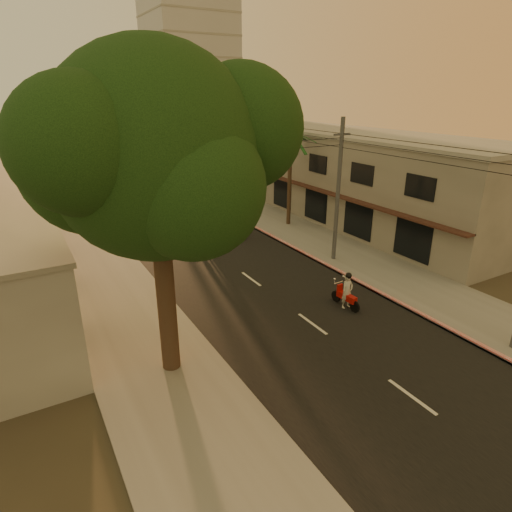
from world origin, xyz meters
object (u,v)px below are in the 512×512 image
at_px(palm_tree, 291,136).
at_px(scooter_red, 347,292).
at_px(scooter_mid_a, 204,240).
at_px(scooter_far_a, 163,201).
at_px(scooter_mid_b, 239,226).
at_px(parked_car, 184,193).
at_px(broadleaf_tree, 164,152).
at_px(scooter_far_b, 184,192).

relative_size(palm_tree, scooter_red, 4.16).
xyz_separation_m(palm_tree, scooter_red, (-5.47, -13.46, -6.30)).
height_order(scooter_mid_a, scooter_far_a, scooter_far_a).
distance_m(scooter_mid_b, scooter_far_a, 11.01).
bearing_deg(scooter_mid_b, palm_tree, 16.80).
xyz_separation_m(scooter_far_a, parked_car, (2.92, 2.23, -0.05)).
bearing_deg(scooter_mid_a, palm_tree, -9.46).
bearing_deg(broadleaf_tree, scooter_mid_a, 62.31).
xyz_separation_m(scooter_mid_a, scooter_far_a, (1.11, 12.21, 0.02)).
relative_size(palm_tree, parked_car, 1.80).
bearing_deg(scooter_mid_b, scooter_far_b, 94.72).
height_order(broadleaf_tree, palm_tree, broadleaf_tree).
height_order(palm_tree, scooter_mid_b, palm_tree).
relative_size(scooter_mid_a, scooter_mid_b, 0.87).
xyz_separation_m(scooter_red, scooter_far_b, (1.27, 26.42, -0.08)).
bearing_deg(scooter_mid_a, parked_car, 50.36).
relative_size(scooter_mid_a, scooter_far_a, 0.95).
height_order(broadleaf_tree, scooter_mid_a, broadleaf_tree).
bearing_deg(scooter_mid_b, scooter_mid_a, -149.09).
bearing_deg(scooter_far_a, parked_car, 47.68).
distance_m(scooter_red, scooter_far_a, 23.54).
height_order(scooter_mid_a, scooter_far_b, scooter_mid_a).
bearing_deg(scooter_red, parked_car, 85.16).
bearing_deg(scooter_far_b, parked_car, -89.40).
height_order(palm_tree, scooter_far_a, palm_tree).
height_order(scooter_red, scooter_mid_b, scooter_red).
xyz_separation_m(scooter_red, scooter_mid_a, (-3.02, 11.25, -0.07)).
bearing_deg(scooter_red, palm_tree, 65.28).
bearing_deg(scooter_far_a, scooter_far_b, 53.26).
bearing_deg(scooter_far_b, scooter_far_a, -116.58).
height_order(scooter_red, scooter_mid_a, scooter_red).
relative_size(palm_tree, scooter_mid_b, 4.20).
xyz_separation_m(palm_tree, scooter_far_a, (-7.38, 10.00, -6.35)).
relative_size(scooter_mid_b, scooter_far_a, 1.10).
bearing_deg(scooter_far_b, scooter_red, -72.28).
height_order(scooter_red, parked_car, scooter_red).
bearing_deg(broadleaf_tree, palm_tree, 43.48).
height_order(broadleaf_tree, scooter_red, broadleaf_tree).
distance_m(scooter_mid_b, scooter_far_b, 13.75).
distance_m(broadleaf_tree, scooter_mid_a, 15.24).
bearing_deg(scooter_far_b, scooter_mid_a, -85.34).
bearing_deg(palm_tree, broadleaf_tree, -136.52).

